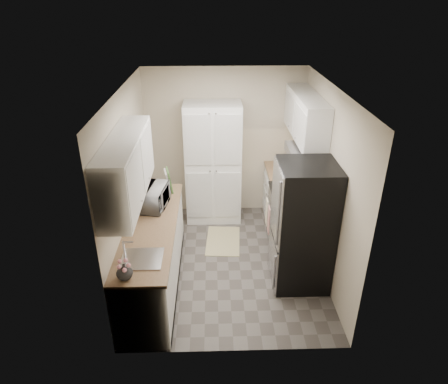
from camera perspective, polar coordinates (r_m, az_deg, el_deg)
The scene contains 16 objects.
ground at distance 5.90m, azimuth 0.60°, elevation -9.96°, with size 3.20×3.20×0.00m, color #56514C.
room_shell at distance 5.08m, azimuth 0.49°, elevation 4.79°, with size 2.64×3.24×2.52m.
pantry_cabinet at distance 6.54m, azimuth -1.56°, elevation 4.07°, with size 0.90×0.55×2.00m, color white.
base_cabinet_left at distance 5.35m, azimuth -9.99°, elevation -9.00°, with size 0.60×2.30×0.88m, color white.
countertop_left at distance 5.10m, azimuth -10.40°, elevation -4.80°, with size 0.63×2.33×0.04m, color #846647.
base_cabinet_right at distance 6.77m, azimuth 8.62°, elevation -0.64°, with size 0.60×0.80×0.88m, color white.
countertop_right at distance 6.58m, azimuth 8.89°, elevation 2.91°, with size 0.63×0.83×0.04m, color #846647.
electric_range at distance 6.07m, azimuth 9.73°, elevation -3.82°, with size 0.71×0.78×1.13m.
refrigerator at distance 5.20m, azimuth 11.26°, elevation -4.81°, with size 0.70×0.72×1.70m, color #B7B7BC.
microwave at distance 5.42m, azimuth -10.21°, elevation -0.72°, with size 0.53×0.36×0.29m, color #BBBBC0.
wine_bottle at distance 5.70m, azimuth -10.41°, elevation 0.89°, with size 0.08×0.08×0.33m, color black.
flower_vase at distance 4.22m, azimuth -14.05°, elevation -10.97°, with size 0.17×0.17×0.17m, color silver.
cutting_board at distance 5.82m, azimuth -7.77°, elevation 1.70°, with size 0.02×0.26×0.33m, color #487C37.
toaster_oven at distance 6.57m, azimuth 9.80°, elevation 3.94°, with size 0.27×0.34×0.20m, color #AEAFB3.
fruit_basket at distance 6.50m, azimuth 9.80°, elevation 5.14°, with size 0.24×0.24×0.10m, color #E9510C, non-canonical shape.
kitchen_mat at distance 6.34m, azimuth -0.13°, elevation -6.98°, with size 0.51×0.82×0.01m, color #C3B780.
Camera 1 is at (-0.20, -4.71, 3.55)m, focal length 32.00 mm.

